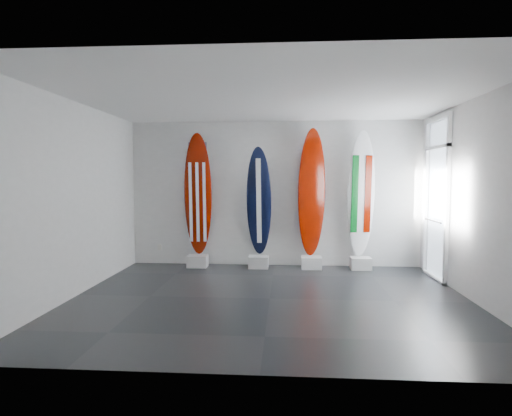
# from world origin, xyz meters

# --- Properties ---
(floor) EXTENTS (6.00, 6.00, 0.00)m
(floor) POSITION_xyz_m (0.00, 0.00, 0.00)
(floor) COLOR black
(floor) RESTS_ON ground
(ceiling) EXTENTS (6.00, 6.00, 0.00)m
(ceiling) POSITION_xyz_m (0.00, 0.00, 3.00)
(ceiling) COLOR white
(ceiling) RESTS_ON wall_back
(wall_back) EXTENTS (6.00, 0.00, 6.00)m
(wall_back) POSITION_xyz_m (0.00, 2.50, 1.50)
(wall_back) COLOR silver
(wall_back) RESTS_ON ground
(wall_front) EXTENTS (6.00, 0.00, 6.00)m
(wall_front) POSITION_xyz_m (0.00, -2.50, 1.50)
(wall_front) COLOR silver
(wall_front) RESTS_ON ground
(wall_left) EXTENTS (0.00, 5.00, 5.00)m
(wall_left) POSITION_xyz_m (-3.00, 0.00, 1.50)
(wall_left) COLOR silver
(wall_left) RESTS_ON ground
(wall_right) EXTENTS (0.00, 5.00, 5.00)m
(wall_right) POSITION_xyz_m (3.00, 0.00, 1.50)
(wall_right) COLOR silver
(wall_right) RESTS_ON ground
(display_block_usa) EXTENTS (0.40, 0.30, 0.24)m
(display_block_usa) POSITION_xyz_m (-1.57, 2.18, 0.12)
(display_block_usa) COLOR silver
(display_block_usa) RESTS_ON floor
(surfboard_usa) EXTENTS (0.58, 0.28, 2.50)m
(surfboard_usa) POSITION_xyz_m (-1.57, 2.28, 1.49)
(surfboard_usa) COLOR #7A0F00
(surfboard_usa) RESTS_ON display_block_usa
(display_block_navy) EXTENTS (0.40, 0.30, 0.24)m
(display_block_navy) POSITION_xyz_m (-0.31, 2.18, 0.12)
(display_block_navy) COLOR silver
(display_block_navy) RESTS_ON floor
(surfboard_navy) EXTENTS (0.52, 0.45, 2.22)m
(surfboard_navy) POSITION_xyz_m (-0.31, 2.28, 1.35)
(surfboard_navy) COLOR black
(surfboard_navy) RESTS_ON display_block_navy
(display_block_swiss) EXTENTS (0.40, 0.30, 0.24)m
(display_block_swiss) POSITION_xyz_m (0.76, 2.18, 0.12)
(display_block_swiss) COLOR silver
(display_block_swiss) RESTS_ON floor
(surfboard_swiss) EXTENTS (0.61, 0.35, 2.58)m
(surfboard_swiss) POSITION_xyz_m (0.76, 2.28, 1.53)
(surfboard_swiss) COLOR #7A0F00
(surfboard_swiss) RESTS_ON display_block_swiss
(display_block_italy) EXTENTS (0.40, 0.30, 0.24)m
(display_block_italy) POSITION_xyz_m (1.74, 2.18, 0.12)
(display_block_italy) COLOR silver
(display_block_italy) RESTS_ON floor
(surfboard_italy) EXTENTS (0.60, 0.31, 2.53)m
(surfboard_italy) POSITION_xyz_m (1.74, 2.28, 1.50)
(surfboard_italy) COLOR white
(surfboard_italy) RESTS_ON display_block_italy
(wall_outlet) EXTENTS (0.09, 0.02, 0.13)m
(wall_outlet) POSITION_xyz_m (-2.45, 2.48, 0.35)
(wall_outlet) COLOR silver
(wall_outlet) RESTS_ON wall_back
(glass_door) EXTENTS (0.12, 1.16, 2.85)m
(glass_door) POSITION_xyz_m (2.97, 1.55, 1.43)
(glass_door) COLOR white
(glass_door) RESTS_ON floor
(balcony) EXTENTS (2.80, 2.20, 1.20)m
(balcony) POSITION_xyz_m (4.30, 1.55, 0.50)
(balcony) COLOR slate
(balcony) RESTS_ON ground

